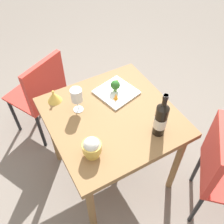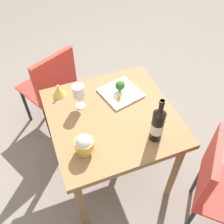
# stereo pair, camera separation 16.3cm
# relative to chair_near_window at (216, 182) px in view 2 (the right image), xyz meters

# --- Properties ---
(ground_plane) EXTENTS (8.00, 8.00, 0.00)m
(ground_plane) POSITION_rel_chair_near_window_xyz_m (0.58, 0.47, -0.53)
(ground_plane) COLOR gray
(dining_table) EXTENTS (0.82, 0.82, 0.74)m
(dining_table) POSITION_rel_chair_near_window_xyz_m (0.58, 0.47, 0.11)
(dining_table) COLOR olive
(dining_table) RESTS_ON ground_plane
(chair_near_window) EXTENTS (0.57, 0.57, 0.85)m
(chair_near_window) POSITION_rel_chair_near_window_xyz_m (0.00, 0.00, 0.00)
(chair_near_window) COLOR red
(chair_near_window) RESTS_ON ground_plane
(chair_by_wall) EXTENTS (0.54, 0.54, 0.85)m
(chair_by_wall) POSITION_rel_chair_near_window_xyz_m (1.26, 0.77, 0.00)
(chair_by_wall) COLOR red
(chair_by_wall) RESTS_ON ground_plane
(wine_bottle) EXTENTS (0.08, 0.08, 0.32)m
(wine_bottle) POSITION_rel_chair_near_window_xyz_m (0.31, 0.30, 0.33)
(wine_bottle) COLOR black
(wine_bottle) RESTS_ON dining_table
(wine_glass) EXTENTS (0.08, 0.08, 0.18)m
(wine_glass) POSITION_rel_chair_near_window_xyz_m (0.73, 0.65, 0.34)
(wine_glass) COLOR white
(wine_glass) RESTS_ON dining_table
(rice_bowl) EXTENTS (0.11, 0.11, 0.14)m
(rice_bowl) POSITION_rel_chair_near_window_xyz_m (0.37, 0.72, 0.28)
(rice_bowl) COLOR gold
(rice_bowl) RESTS_ON dining_table
(rice_bowl_lid) EXTENTS (0.10, 0.10, 0.09)m
(rice_bowl_lid) POSITION_rel_chair_near_window_xyz_m (0.89, 0.75, 0.25)
(rice_bowl_lid) COLOR gold
(rice_bowl_lid) RESTS_ON dining_table
(serving_plate) EXTENTS (0.30, 0.30, 0.02)m
(serving_plate) POSITION_rel_chair_near_window_xyz_m (0.74, 0.35, 0.22)
(serving_plate) COLOR white
(serving_plate) RESTS_ON dining_table
(broccoli_floret) EXTENTS (0.07, 0.07, 0.09)m
(broccoli_floret) POSITION_rel_chair_near_window_xyz_m (0.76, 0.35, 0.27)
(broccoli_floret) COLOR #729E4C
(broccoli_floret) RESTS_ON serving_plate
(carrot_garnish_left) EXTENTS (0.03, 0.03, 0.05)m
(carrot_garnish_left) POSITION_rel_chair_near_window_xyz_m (0.68, 0.39, 0.25)
(carrot_garnish_left) COLOR orange
(carrot_garnish_left) RESTS_ON serving_plate
(carrot_garnish_right) EXTENTS (0.04, 0.04, 0.05)m
(carrot_garnish_right) POSITION_rel_chair_near_window_xyz_m (0.81, 0.30, 0.25)
(carrot_garnish_right) COLOR orange
(carrot_garnish_right) RESTS_ON serving_plate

